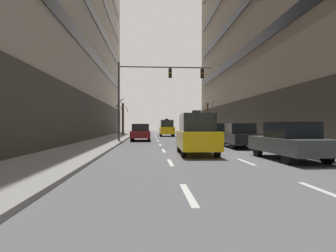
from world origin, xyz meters
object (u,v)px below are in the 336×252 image
(traffic_signal_0, at_px, (150,85))
(street_tree_0, at_px, (123,118))
(taxi_driving_1, at_px, (197,134))
(taxi_driving_0, at_px, (167,128))
(car_parked_2, at_px, (239,136))
(car_parked_1, at_px, (289,141))
(car_driving_2, at_px, (141,132))
(car_parked_3, at_px, (219,133))
(street_tree_1, at_px, (208,118))

(traffic_signal_0, bearing_deg, street_tree_0, 104.90)
(taxi_driving_1, bearing_deg, taxi_driving_0, 90.15)
(taxi_driving_1, bearing_deg, traffic_signal_0, 102.69)
(car_parked_2, relative_size, traffic_signal_0, 0.53)
(taxi_driving_1, relative_size, car_parked_1, 0.98)
(car_parked_2, xyz_separation_m, traffic_signal_0, (-5.90, 6.33, 4.29))
(traffic_signal_0, height_order, street_tree_0, traffic_signal_0)
(taxi_driving_0, xyz_separation_m, car_parked_2, (3.64, -18.77, -0.29))
(car_parked_2, height_order, street_tree_0, street_tree_0)
(car_parked_1, xyz_separation_m, car_parked_2, (-0.00, 6.51, -0.01))
(taxi_driving_1, relative_size, car_driving_2, 1.01)
(taxi_driving_0, distance_m, car_parked_1, 25.55)
(car_driving_2, distance_m, car_parked_3, 7.50)
(taxi_driving_0, height_order, car_driving_2, taxi_driving_0)
(car_parked_1, bearing_deg, car_parked_3, 90.00)
(taxi_driving_1, bearing_deg, car_parked_2, 48.04)
(taxi_driving_1, height_order, street_tree_0, street_tree_0)
(street_tree_0, bearing_deg, car_parked_1, -70.29)
(car_driving_2, height_order, street_tree_1, street_tree_1)
(street_tree_0, bearing_deg, traffic_signal_0, -75.10)
(car_parked_1, height_order, traffic_signal_0, traffic_signal_0)
(car_parked_3, bearing_deg, street_tree_0, 122.36)
(car_parked_3, relative_size, street_tree_1, 0.92)
(car_driving_2, xyz_separation_m, street_tree_0, (-2.86, 12.14, 1.68))
(taxi_driving_0, bearing_deg, car_driving_2, -106.91)
(car_parked_2, bearing_deg, car_driving_2, 129.20)
(car_parked_2, height_order, car_parked_3, car_parked_3)
(car_parked_1, relative_size, traffic_signal_0, 0.53)
(street_tree_1, bearing_deg, taxi_driving_1, -103.54)
(taxi_driving_1, relative_size, car_parked_3, 0.98)
(car_parked_3, relative_size, traffic_signal_0, 0.54)
(car_parked_2, bearing_deg, street_tree_1, 83.36)
(car_parked_3, bearing_deg, traffic_signal_0, 169.43)
(taxi_driving_0, xyz_separation_m, street_tree_0, (-6.03, 1.72, 1.39))
(street_tree_0, height_order, street_tree_1, street_tree_0)
(taxi_driving_0, relative_size, car_driving_2, 1.04)
(taxi_driving_1, xyz_separation_m, car_driving_2, (-3.23, 12.33, -0.24))
(car_parked_3, bearing_deg, taxi_driving_1, -111.27)
(taxi_driving_0, distance_m, traffic_signal_0, 13.27)
(taxi_driving_0, relative_size, street_tree_1, 0.93)
(street_tree_0, bearing_deg, car_parked_3, -57.64)
(car_parked_3, xyz_separation_m, street_tree_1, (2.45, 15.86, 1.71))
(taxi_driving_1, distance_m, street_tree_0, 25.26)
(car_driving_2, relative_size, street_tree_0, 0.83)
(taxi_driving_0, bearing_deg, car_parked_1, -81.80)
(car_parked_1, xyz_separation_m, street_tree_0, (-9.67, 27.00, 1.67))
(taxi_driving_0, height_order, car_parked_2, taxi_driving_0)
(taxi_driving_0, relative_size, traffic_signal_0, 0.54)
(car_parked_1, bearing_deg, street_tree_0, 109.71)
(car_parked_2, distance_m, street_tree_1, 21.29)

